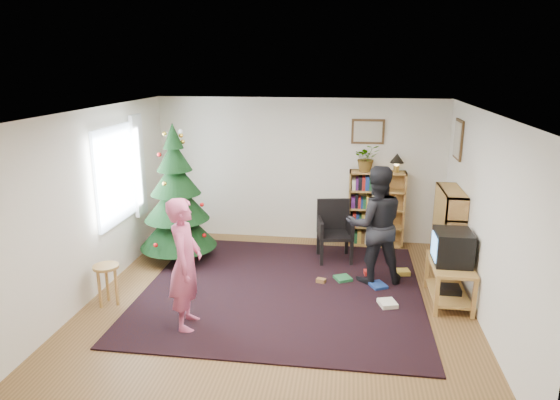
# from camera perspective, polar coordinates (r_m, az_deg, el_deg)

# --- Properties ---
(floor) EXTENTS (5.00, 5.00, 0.00)m
(floor) POSITION_cam_1_polar(r_m,az_deg,el_deg) (6.81, -0.06, -11.32)
(floor) COLOR brown
(floor) RESTS_ON ground
(ceiling) EXTENTS (5.00, 5.00, 0.00)m
(ceiling) POSITION_cam_1_polar(r_m,az_deg,el_deg) (6.11, -0.06, 10.11)
(ceiling) COLOR white
(ceiling) RESTS_ON wall_back
(wall_back) EXTENTS (5.00, 0.02, 2.50)m
(wall_back) POSITION_cam_1_polar(r_m,az_deg,el_deg) (8.76, 2.24, 3.44)
(wall_back) COLOR silver
(wall_back) RESTS_ON floor
(wall_front) EXTENTS (5.00, 0.02, 2.50)m
(wall_front) POSITION_cam_1_polar(r_m,az_deg,el_deg) (4.05, -5.13, -11.22)
(wall_front) COLOR silver
(wall_front) RESTS_ON floor
(wall_left) EXTENTS (0.02, 5.00, 2.50)m
(wall_left) POSITION_cam_1_polar(r_m,az_deg,el_deg) (7.13, -20.37, -0.32)
(wall_left) COLOR silver
(wall_left) RESTS_ON floor
(wall_right) EXTENTS (0.02, 5.00, 2.50)m
(wall_right) POSITION_cam_1_polar(r_m,az_deg,el_deg) (6.50, 22.33, -1.98)
(wall_right) COLOR silver
(wall_right) RESTS_ON floor
(rug) EXTENTS (3.80, 3.60, 0.02)m
(rug) POSITION_cam_1_polar(r_m,az_deg,el_deg) (7.07, 0.29, -10.17)
(rug) COLOR black
(rug) RESTS_ON floor
(window_pane) EXTENTS (0.04, 1.20, 1.40)m
(window_pane) POSITION_cam_1_polar(r_m,az_deg,el_deg) (7.58, -18.24, 2.71)
(window_pane) COLOR silver
(window_pane) RESTS_ON wall_left
(curtain) EXTENTS (0.06, 0.35, 1.60)m
(curtain) POSITION_cam_1_polar(r_m,az_deg,el_deg) (8.18, -15.87, 3.79)
(curtain) COLOR silver
(curtain) RESTS_ON wall_left
(picture_back) EXTENTS (0.55, 0.03, 0.42)m
(picture_back) POSITION_cam_1_polar(r_m,az_deg,el_deg) (8.58, 10.01, 7.71)
(picture_back) COLOR #4C3319
(picture_back) RESTS_ON wall_back
(picture_right) EXTENTS (0.03, 0.50, 0.60)m
(picture_right) POSITION_cam_1_polar(r_m,az_deg,el_deg) (8.02, 19.72, 6.52)
(picture_right) COLOR #4C3319
(picture_right) RESTS_ON wall_right
(christmas_tree) EXTENTS (1.21, 1.21, 2.20)m
(christmas_tree) POSITION_cam_1_polar(r_m,az_deg,el_deg) (7.99, -11.72, -0.53)
(christmas_tree) COLOR #3F2816
(christmas_tree) RESTS_ON rug
(bookshelf_back) EXTENTS (0.95, 0.30, 1.30)m
(bookshelf_back) POSITION_cam_1_polar(r_m,az_deg,el_deg) (8.72, 10.92, -0.86)
(bookshelf_back) COLOR #AB773D
(bookshelf_back) RESTS_ON floor
(bookshelf_right) EXTENTS (0.30, 0.95, 1.30)m
(bookshelf_right) POSITION_cam_1_polar(r_m,az_deg,el_deg) (7.77, 18.64, -3.41)
(bookshelf_right) COLOR #AB773D
(bookshelf_right) RESTS_ON floor
(tv_stand) EXTENTS (0.51, 0.92, 0.55)m
(tv_stand) POSITION_cam_1_polar(r_m,az_deg,el_deg) (6.99, 18.80, -8.52)
(tv_stand) COLOR #AB773D
(tv_stand) RESTS_ON floor
(crt_tv) EXTENTS (0.46, 0.50, 0.44)m
(crt_tv) POSITION_cam_1_polar(r_m,az_deg,el_deg) (6.83, 19.09, -5.12)
(crt_tv) COLOR black
(crt_tv) RESTS_ON tv_stand
(armchair) EXTENTS (0.61, 0.61, 0.96)m
(armchair) POSITION_cam_1_polar(r_m,az_deg,el_deg) (8.04, 6.32, -3.17)
(armchair) COLOR black
(armchair) RESTS_ON rug
(stool) EXTENTS (0.33, 0.33, 0.55)m
(stool) POSITION_cam_1_polar(r_m,az_deg,el_deg) (6.89, -19.22, -8.02)
(stool) COLOR #AB773D
(stool) RESTS_ON floor
(person_standing) EXTENTS (0.45, 0.63, 1.60)m
(person_standing) POSITION_cam_1_polar(r_m,az_deg,el_deg) (5.96, -10.77, -7.21)
(person_standing) COLOR #BD4B70
(person_standing) RESTS_ON rug
(person_by_chair) EXTENTS (0.93, 0.78, 1.71)m
(person_by_chair) POSITION_cam_1_polar(r_m,az_deg,el_deg) (7.18, 10.84, -2.82)
(person_by_chair) COLOR black
(person_by_chair) RESTS_ON rug
(potted_plant) EXTENTS (0.47, 0.43, 0.46)m
(potted_plant) POSITION_cam_1_polar(r_m,az_deg,el_deg) (8.51, 9.87, 4.78)
(potted_plant) COLOR gray
(potted_plant) RESTS_ON bookshelf_back
(table_lamp) EXTENTS (0.24, 0.24, 0.31)m
(table_lamp) POSITION_cam_1_polar(r_m,az_deg,el_deg) (8.54, 13.22, 4.53)
(table_lamp) COLOR #A57F33
(table_lamp) RESTS_ON bookshelf_back
(floor_clutter) EXTENTS (1.39, 1.25, 0.08)m
(floor_clutter) POSITION_cam_1_polar(r_m,az_deg,el_deg) (7.33, 9.86, -9.21)
(floor_clutter) COLOR #A51E19
(floor_clutter) RESTS_ON rug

